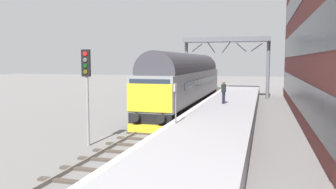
{
  "coord_description": "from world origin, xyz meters",
  "views": [
    {
      "loc": [
        6.1,
        -22.15,
        4.07
      ],
      "look_at": [
        0.2,
        -1.21,
        1.92
      ],
      "focal_mm": 36.46,
      "sensor_mm": 36.0,
      "label": 1
    }
  ],
  "objects_px": {
    "diesel_locomotive": "(186,81)",
    "signal_post_near": "(87,84)",
    "platform_number_sign": "(176,97)",
    "waiting_passenger": "(224,90)"
  },
  "relations": [
    {
      "from": "diesel_locomotive",
      "to": "platform_number_sign",
      "type": "bearing_deg",
      "value": -79.83
    },
    {
      "from": "platform_number_sign",
      "to": "waiting_passenger",
      "type": "bearing_deg",
      "value": 80.52
    },
    {
      "from": "diesel_locomotive",
      "to": "signal_post_near",
      "type": "bearing_deg",
      "value": -98.93
    },
    {
      "from": "signal_post_near",
      "to": "waiting_passenger",
      "type": "relative_size",
      "value": 2.81
    },
    {
      "from": "waiting_passenger",
      "to": "platform_number_sign",
      "type": "bearing_deg",
      "value": -167.1
    },
    {
      "from": "signal_post_near",
      "to": "platform_number_sign",
      "type": "bearing_deg",
      "value": 23.28
    },
    {
      "from": "platform_number_sign",
      "to": "waiting_passenger",
      "type": "height_order",
      "value": "platform_number_sign"
    },
    {
      "from": "diesel_locomotive",
      "to": "waiting_passenger",
      "type": "relative_size",
      "value": 11.38
    },
    {
      "from": "signal_post_near",
      "to": "platform_number_sign",
      "type": "relative_size",
      "value": 2.37
    },
    {
      "from": "diesel_locomotive",
      "to": "signal_post_near",
      "type": "relative_size",
      "value": 4.05
    }
  ]
}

